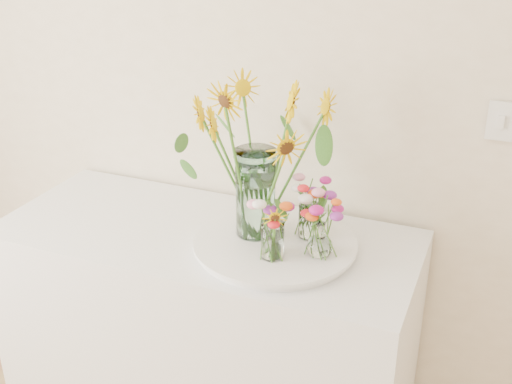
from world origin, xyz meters
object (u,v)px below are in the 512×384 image
Objects in this scene: counter at (209,342)px; small_vase_a at (272,241)px; tray at (275,245)px; mason_jar at (255,193)px; small_vase_b at (320,240)px; small_vase_c at (309,221)px.

small_vase_a is at bearing -21.67° from counter.
mason_jar is (-0.08, 0.02, 0.16)m from tray.
counter is at bearing -177.15° from mason_jar.
counter is 0.67m from small_vase_b.
tray is at bearing 168.83° from small_vase_b.
mason_jar reaches higher than counter.
tray is 4.24× the size of small_vase_c.
mason_jar is at bearing 162.48° from tray.
tray reaches higher than counter.
counter is 12.39× the size of small_vase_b.
mason_jar is 0.19m from small_vase_c.
small_vase_c is (0.06, 0.16, -0.00)m from small_vase_a.
counter is 4.83× the size of mason_jar.
small_vase_c is (0.09, 0.07, 0.07)m from tray.
counter is 0.64m from mason_jar.
tray is 0.12m from small_vase_a.
mason_jar is at bearing 130.90° from small_vase_a.
counter is 0.63m from small_vase_c.
mason_jar is 0.25m from small_vase_b.
small_vase_a is (0.28, -0.11, 0.53)m from counter.
mason_jar is at bearing 2.85° from counter.
small_vase_b is at bearing -6.43° from counter.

